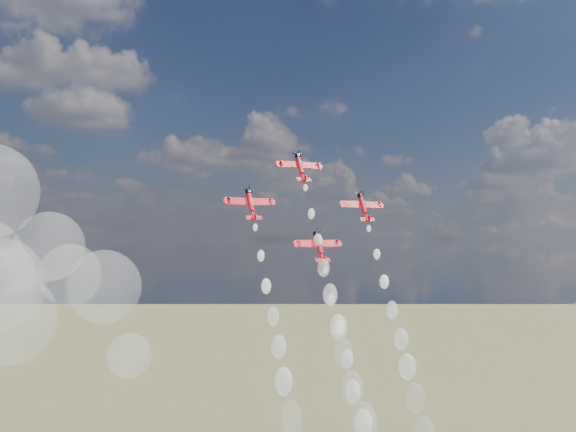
# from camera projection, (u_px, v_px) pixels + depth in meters

# --- Properties ---
(plane_lead) EXTENTS (11.68, 5.78, 7.78)m
(plane_lead) POSITION_uv_depth(u_px,v_px,m) (300.00, 167.00, 173.12)
(plane_lead) COLOR red
(plane_lead) RESTS_ON ground
(plane_left) EXTENTS (11.68, 5.78, 7.78)m
(plane_left) POSITION_uv_depth(u_px,v_px,m) (251.00, 204.00, 161.17)
(plane_left) COLOR red
(plane_left) RESTS_ON ground
(plane_right) EXTENTS (11.68, 5.78, 7.78)m
(plane_right) POSITION_uv_depth(u_px,v_px,m) (363.00, 207.00, 175.69)
(plane_right) COLOR red
(plane_right) RESTS_ON ground
(plane_slot) EXTENTS (11.68, 5.78, 7.78)m
(plane_slot) POSITION_uv_depth(u_px,v_px,m) (319.00, 246.00, 163.74)
(plane_slot) COLOR red
(plane_slot) RESTS_ON ground
(smoke_trail_lead) EXTENTS (5.80, 28.62, 55.85)m
(smoke_trail_lead) POSITION_uv_depth(u_px,v_px,m) (349.00, 368.00, 151.09)
(smoke_trail_lead) COLOR white
(smoke_trail_lead) RESTS_ON plane_lead
(smoke_trail_left) EXTENTS (5.14, 28.43, 56.12)m
(smoke_trail_left) POSITION_uv_depth(u_px,v_px,m) (294.00, 429.00, 139.07)
(smoke_trail_left) COLOR white
(smoke_trail_left) RESTS_ON plane_left
(smoke_trail_right) EXTENTS (5.97, 28.27, 55.59)m
(smoke_trail_right) POSITION_uv_depth(u_px,v_px,m) (420.00, 411.00, 153.72)
(smoke_trail_right) COLOR white
(smoke_trail_right) RESTS_ON plane_right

